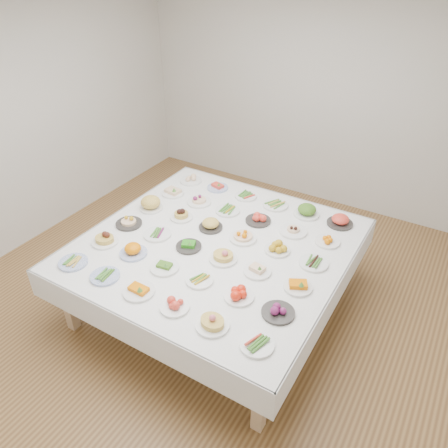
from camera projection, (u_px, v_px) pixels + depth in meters
The scene contains 38 objects.
room_envelope at pixel (213, 128), 3.60m from camera, with size 5.02×5.02×2.81m.
display_table at pixel (216, 248), 4.13m from camera, with size 2.37×2.37×0.75m.
dish_0 at pixel (73, 262), 3.82m from camera, with size 0.25×0.25×0.06m.
dish_1 at pixel (105, 275), 3.67m from camera, with size 0.25×0.25×0.06m.
dish_2 at pixel (138, 288), 3.49m from camera, with size 0.26×0.26×0.12m.
dish_3 at pixel (174, 304), 3.35m from camera, with size 0.23×0.23×0.10m.
dish_4 at pixel (212, 319), 3.18m from camera, with size 0.26×0.25×0.16m.
dish_5 at pixel (257, 343), 3.05m from camera, with size 0.26×0.24×0.06m.
dish_6 at pixel (104, 237), 4.06m from camera, with size 0.24×0.24×0.15m.
dish_7 at pixel (133, 248), 3.91m from camera, with size 0.25×0.25×0.14m.
dish_8 at pixel (164, 265), 3.76m from camera, with size 0.25×0.25×0.10m.
dish_9 at pixel (200, 279), 3.63m from camera, with size 0.23×0.23×0.05m.
dish_10 at pixel (239, 292), 3.45m from camera, with size 0.24×0.24×0.11m.
dish_11 at pixel (278, 309), 3.30m from camera, with size 0.25×0.25×0.11m.
dish_12 at pixel (128, 219), 4.31m from camera, with size 0.26×0.26×0.15m.
dish_13 at pixel (157, 233), 4.18m from camera, with size 0.26×0.26×0.06m.
dish_14 at pixel (189, 245), 4.01m from camera, with size 0.23×0.23×0.09m.
dish_15 at pixel (223, 254), 3.84m from camera, with size 0.25×0.25×0.14m.
dish_16 at pixel (257, 269), 3.72m from camera, with size 0.24×0.24×0.09m.
dish_17 at pixel (298, 284), 3.54m from camera, with size 0.23×0.23×0.10m.
dish_18 at pixel (151, 203), 4.56m from camera, with size 0.24×0.24×0.15m.
dish_19 at pixel (181, 213), 4.42m from camera, with size 0.23×0.23×0.13m.
dish_20 at pixel (211, 223), 4.27m from camera, with size 0.23×0.23×0.13m.
dish_21 at pixel (243, 233), 4.10m from camera, with size 0.29×0.29×0.15m.
dish_22 at pixel (278, 246), 3.96m from camera, with size 0.23×0.23×0.11m.
dish_23 at pixel (314, 262), 3.81m from camera, with size 0.25×0.25×0.06m.
dish_24 at pixel (173, 190), 4.84m from camera, with size 0.24×0.24×0.11m.
dish_25 at pixel (199, 198), 4.67m from camera, with size 0.26×0.26×0.14m.
dish_26 at pixel (228, 209), 4.54m from camera, with size 0.25×0.25×0.06m.
dish_27 at pixel (258, 218), 4.37m from camera, with size 0.25×0.25×0.11m.
dish_28 at pixel (294, 228), 4.21m from camera, with size 0.27×0.27×0.12m.
dish_29 at pixel (328, 239), 4.07m from camera, with size 0.23×0.23×0.09m.
dish_30 at pixel (191, 178), 5.09m from camera, with size 0.25×0.25×0.10m.
dish_31 at pixel (218, 186), 4.96m from camera, with size 0.23×0.23×0.09m.
dish_32 at pixel (246, 195), 4.80m from camera, with size 0.24×0.24×0.05m.
dish_33 at pixel (276, 204), 4.64m from camera, with size 0.27×0.27×0.06m.
dish_34 at pixel (307, 208), 4.46m from camera, with size 0.30×0.30×0.17m.
dish_35 at pixel (341, 219), 4.32m from camera, with size 0.27×0.27×0.15m.
Camera 1 is at (1.85, -2.90, 3.15)m, focal length 35.00 mm.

